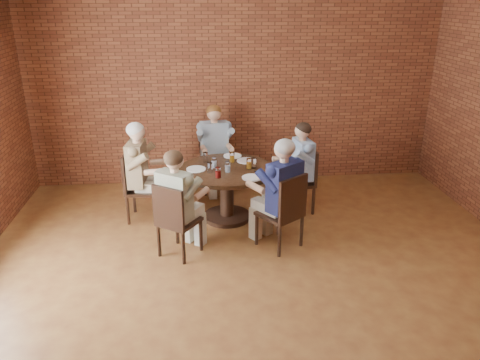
{
  "coord_description": "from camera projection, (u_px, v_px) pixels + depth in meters",
  "views": [
    {
      "loc": [
        -0.66,
        -3.92,
        2.93
      ],
      "look_at": [
        -0.17,
        1.0,
        0.97
      ],
      "focal_mm": 35.0,
      "sensor_mm": 36.0,
      "label": 1
    }
  ],
  "objects": [
    {
      "name": "floor",
      "position": [
        266.0,
        304.0,
        4.76
      ],
      "size": [
        7.0,
        7.0,
        0.0
      ],
      "primitive_type": "plane",
      "color": "olive",
      "rests_on": "ground"
    },
    {
      "name": "wall_back",
      "position": [
        235.0,
        79.0,
        7.38
      ],
      "size": [
        7.0,
        0.0,
        7.0
      ],
      "primitive_type": "plane",
      "rotation": [
        1.57,
        0.0,
        0.0
      ],
      "color": "brown",
      "rests_on": "ground"
    },
    {
      "name": "dining_table",
      "position": [
        227.0,
        183.0,
        6.4
      ],
      "size": [
        1.3,
        1.3,
        0.75
      ],
      "color": "black",
      "rests_on": "floor"
    },
    {
      "name": "chair_a",
      "position": [
        303.0,
        178.0,
        6.67
      ],
      "size": [
        0.47,
        0.47,
        0.92
      ],
      "rotation": [
        0.0,
        0.0,
        -1.42
      ],
      "color": "black",
      "rests_on": "floor"
    },
    {
      "name": "diner_a",
      "position": [
        298.0,
        168.0,
        6.59
      ],
      "size": [
        0.7,
        0.6,
        1.31
      ],
      "primitive_type": null,
      "rotation": [
        0.0,
        0.0,
        -1.42
      ],
      "color": "#3A6697",
      "rests_on": "floor"
    },
    {
      "name": "chair_b",
      "position": [
        214.0,
        158.0,
        7.45
      ],
      "size": [
        0.49,
        0.49,
        0.96
      ],
      "rotation": [
        0.0,
        0.0,
        0.1
      ],
      "color": "black",
      "rests_on": "floor"
    },
    {
      "name": "diner_b",
      "position": [
        215.0,
        149.0,
        7.3
      ],
      "size": [
        0.61,
        0.73,
        1.37
      ],
      "primitive_type": null,
      "rotation": [
        0.0,
        0.0,
        0.1
      ],
      "color": "#90A6B7",
      "rests_on": "floor"
    },
    {
      "name": "chair_c",
      "position": [
        137.0,
        184.0,
        6.41
      ],
      "size": [
        0.49,
        0.49,
        0.96
      ],
      "rotation": [
        0.0,
        0.0,
        1.47
      ],
      "color": "black",
      "rests_on": "floor"
    },
    {
      "name": "diner_c",
      "position": [
        142.0,
        172.0,
        6.35
      ],
      "size": [
        0.74,
        0.62,
        1.38
      ],
      "primitive_type": null,
      "rotation": [
        0.0,
        0.0,
        1.47
      ],
      "color": "brown",
      "rests_on": "floor"
    },
    {
      "name": "chair_d",
      "position": [
        175.0,
        218.0,
        5.45
      ],
      "size": [
        0.58,
        0.58,
        0.93
      ],
      "rotation": [
        0.0,
        0.0,
        2.53
      ],
      "color": "black",
      "rests_on": "floor"
    },
    {
      "name": "diner_d",
      "position": [
        178.0,
        204.0,
        5.46
      ],
      "size": [
        0.79,
        0.82,
        1.32
      ],
      "primitive_type": null,
      "rotation": [
        0.0,
        0.0,
        2.53
      ],
      "color": "gray",
      "rests_on": "floor"
    },
    {
      "name": "chair_e",
      "position": [
        285.0,
        210.0,
        5.63
      ],
      "size": [
        0.63,
        0.63,
        0.97
      ],
      "rotation": [
        0.0,
        0.0,
        3.77
      ],
      "color": "black",
      "rests_on": "floor"
    },
    {
      "name": "diner_e",
      "position": [
        280.0,
        194.0,
        5.63
      ],
      "size": [
        0.86,
        0.89,
        1.39
      ],
      "primitive_type": null,
      "rotation": [
        0.0,
        0.0,
        3.77
      ],
      "color": "#181C44",
      "rests_on": "floor"
    },
    {
      "name": "plate_a",
      "position": [
        246.0,
        161.0,
        6.58
      ],
      "size": [
        0.26,
        0.26,
        0.01
      ],
      "primitive_type": "cylinder",
      "color": "white",
      "rests_on": "dining_table"
    },
    {
      "name": "plate_b",
      "position": [
        232.0,
        156.0,
        6.78
      ],
      "size": [
        0.26,
        0.26,
        0.01
      ],
      "primitive_type": "cylinder",
      "color": "white",
      "rests_on": "dining_table"
    },
    {
      "name": "plate_c",
      "position": [
        196.0,
        169.0,
        6.26
      ],
      "size": [
        0.26,
        0.26,
        0.01
      ],
      "primitive_type": "cylinder",
      "color": "white",
      "rests_on": "dining_table"
    },
    {
      "name": "plate_d",
      "position": [
        252.0,
        178.0,
        5.97
      ],
      "size": [
        0.26,
        0.26,
        0.01
      ],
      "primitive_type": "cylinder",
      "color": "white",
      "rests_on": "dining_table"
    },
    {
      "name": "glass_a",
      "position": [
        254.0,
        163.0,
        6.3
      ],
      "size": [
        0.07,
        0.07,
        0.14
      ],
      "primitive_type": "cylinder",
      "color": "white",
      "rests_on": "dining_table"
    },
    {
      "name": "glass_b",
      "position": [
        232.0,
        157.0,
        6.53
      ],
      "size": [
        0.07,
        0.07,
        0.14
      ],
      "primitive_type": "cylinder",
      "color": "white",
      "rests_on": "dining_table"
    },
    {
      "name": "glass_c",
      "position": [
        206.0,
        157.0,
        6.53
      ],
      "size": [
        0.07,
        0.07,
        0.14
      ],
      "primitive_type": "cylinder",
      "color": "white",
      "rests_on": "dining_table"
    },
    {
      "name": "glass_d",
      "position": [
        214.0,
        163.0,
        6.32
      ],
      "size": [
        0.07,
        0.07,
        0.14
      ],
      "primitive_type": "cylinder",
      "color": "white",
      "rests_on": "dining_table"
    },
    {
      "name": "glass_e",
      "position": [
        210.0,
        168.0,
        6.13
      ],
      "size": [
        0.07,
        0.07,
        0.14
      ],
      "primitive_type": "cylinder",
      "color": "white",
      "rests_on": "dining_table"
    },
    {
      "name": "glass_f",
      "position": [
        218.0,
        173.0,
        5.96
      ],
      "size": [
        0.07,
        0.07,
        0.14
      ],
      "primitive_type": "cylinder",
      "color": "white",
      "rests_on": "dining_table"
    },
    {
      "name": "glass_g",
      "position": [
        228.0,
        167.0,
        6.16
      ],
      "size": [
        0.07,
        0.07,
        0.14
      ],
      "primitive_type": "cylinder",
      "color": "white",
      "rests_on": "dining_table"
    },
    {
      "name": "glass_h",
      "position": [
        249.0,
        163.0,
        6.29
      ],
      "size": [
        0.07,
        0.07,
        0.14
      ],
      "primitive_type": "cylinder",
      "color": "white",
      "rests_on": "dining_table"
    },
    {
      "name": "smartphone",
      "position": [
        259.0,
        173.0,
        6.14
      ],
      "size": [
        0.12,
        0.17,
        0.01
      ],
      "primitive_type": "cube",
      "rotation": [
        0.0,
        0.0,
        0.32
      ],
      "color": "black",
      "rests_on": "dining_table"
    }
  ]
}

